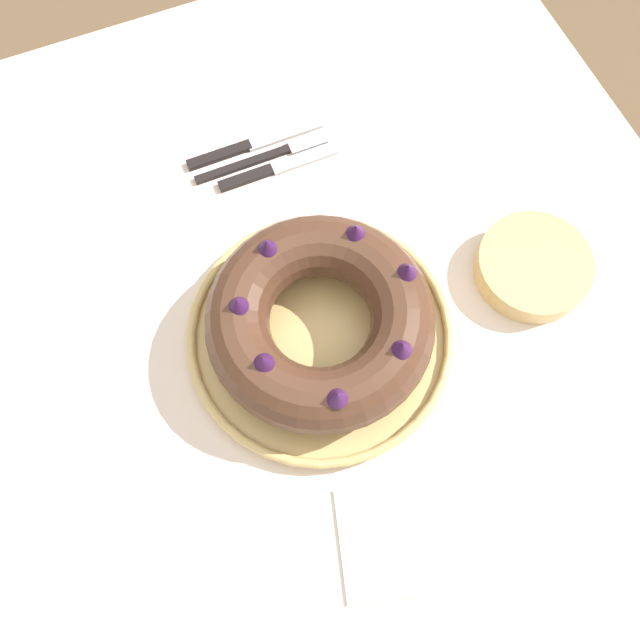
{
  "coord_description": "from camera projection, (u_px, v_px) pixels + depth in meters",
  "views": [
    {
      "loc": [
        0.23,
        -0.07,
        1.51
      ],
      "look_at": [
        -0.02,
        0.03,
        0.81
      ],
      "focal_mm": 35.0,
      "sensor_mm": 36.0,
      "label": 1
    }
  ],
  "objects": [
    {
      "name": "ground_plane",
      "position": [
        311.0,
        448.0,
        1.5
      ],
      "size": [
        8.0,
        8.0,
        0.0
      ],
      "primitive_type": "plane",
      "color": "brown"
    },
    {
      "name": "dining_table",
      "position": [
        306.0,
        374.0,
        0.88
      ],
      "size": [
        1.27,
        1.17,
        0.74
      ],
      "color": "beige",
      "rests_on": "ground_plane"
    },
    {
      "name": "serving_dish",
      "position": [
        320.0,
        334.0,
        0.8
      ],
      "size": [
        0.34,
        0.34,
        0.02
      ],
      "color": "tan",
      "rests_on": "dining_table"
    },
    {
      "name": "bundt_cake",
      "position": [
        320.0,
        320.0,
        0.75
      ],
      "size": [
        0.28,
        0.28,
        0.1
      ],
      "color": "#4C2D1E",
      "rests_on": "serving_dish"
    },
    {
      "name": "fork",
      "position": [
        271.0,
        155.0,
        0.91
      ],
      "size": [
        0.02,
        0.2,
        0.01
      ],
      "rotation": [
        0.0,
        0.0,
        -0.07
      ],
      "color": "black",
      "rests_on": "dining_table"
    },
    {
      "name": "serving_knife",
      "position": [
        245.0,
        147.0,
        0.92
      ],
      "size": [
        0.02,
        0.22,
        0.01
      ],
      "rotation": [
        0.0,
        0.0,
        -0.01
      ],
      "color": "black",
      "rests_on": "dining_table"
    },
    {
      "name": "cake_knife",
      "position": [
        270.0,
        170.0,
        0.9
      ],
      "size": [
        0.02,
        0.18,
        0.01
      ],
      "rotation": [
        0.0,
        0.0,
        0.02
      ],
      "color": "black",
      "rests_on": "dining_table"
    },
    {
      "name": "side_bowl",
      "position": [
        533.0,
        267.0,
        0.83
      ],
      "size": [
        0.15,
        0.15,
        0.04
      ],
      "primitive_type": "cylinder",
      "color": "tan",
      "rests_on": "dining_table"
    },
    {
      "name": "napkin",
      "position": [
        378.0,
        542.0,
        0.72
      ],
      "size": [
        0.15,
        0.12,
        0.0
      ],
      "primitive_type": "cube",
      "rotation": [
        0.0,
        0.0,
        -0.27
      ],
      "color": "#B2D1B7",
      "rests_on": "dining_table"
    }
  ]
}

